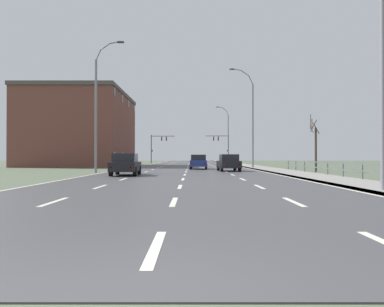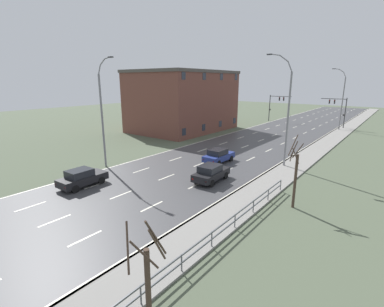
% 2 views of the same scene
% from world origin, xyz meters
% --- Properties ---
extents(ground_plane, '(160.00, 160.00, 0.12)m').
position_xyz_m(ground_plane, '(0.00, 48.00, -0.06)').
color(ground_plane, '#4C5642').
extents(road_asphalt_strip, '(14.00, 120.00, 0.03)m').
position_xyz_m(road_asphalt_strip, '(0.00, 59.99, 0.01)').
color(road_asphalt_strip, '#3D3D3F').
rests_on(road_asphalt_strip, ground).
extents(sidewalk_right, '(3.00, 120.00, 0.12)m').
position_xyz_m(sidewalk_right, '(8.43, 60.00, 0.06)').
color(sidewalk_right, gray).
rests_on(sidewalk_right, ground).
extents(guardrail, '(0.07, 28.46, 1.00)m').
position_xyz_m(guardrail, '(9.85, 18.02, 0.71)').
color(guardrail, '#515459').
rests_on(guardrail, ground).
extents(street_lamp_foreground, '(2.45, 0.24, 11.26)m').
position_xyz_m(street_lamp_foreground, '(7.46, 10.22, 5.52)').
color(street_lamp_foreground, slate).
rests_on(street_lamp_foreground, ground).
extents(street_lamp_midground, '(2.80, 0.24, 11.65)m').
position_xyz_m(street_lamp_midground, '(7.42, 39.33, 5.67)').
color(street_lamp_midground, slate).
rests_on(street_lamp_midground, ground).
extents(street_lamp_distant, '(2.47, 0.24, 11.18)m').
position_xyz_m(street_lamp_distant, '(7.45, 68.44, 5.48)').
color(street_lamp_distant, slate).
rests_on(street_lamp_distant, ground).
extents(street_lamp_left_bank, '(2.46, 0.24, 11.16)m').
position_xyz_m(street_lamp_left_bank, '(-7.45, 27.68, 5.47)').
color(street_lamp_left_bank, slate).
rests_on(street_lamp_left_bank, ground).
extents(traffic_signal_right, '(4.68, 0.36, 5.82)m').
position_xyz_m(traffic_signal_right, '(6.76, 70.95, 3.99)').
color(traffic_signal_right, '#38383A').
rests_on(traffic_signal_right, ground).
extents(traffic_signal_left, '(4.91, 0.36, 5.88)m').
position_xyz_m(traffic_signal_left, '(-6.69, 72.58, 4.04)').
color(traffic_signal_left, '#38383A').
rests_on(traffic_signal_left, ground).
extents(car_near_right, '(1.94, 4.15, 1.57)m').
position_xyz_m(car_near_right, '(1.24, 36.28, 0.80)').
color(car_near_right, navy).
rests_on(car_near_right, ground).
extents(car_distant, '(2.00, 4.19, 1.57)m').
position_xyz_m(car_distant, '(3.92, 30.70, 0.80)').
color(car_distant, black).
rests_on(car_distant, ground).
extents(car_far_right, '(1.92, 4.15, 1.57)m').
position_xyz_m(car_far_right, '(-4.20, 22.83, 0.80)').
color(car_far_right, black).
rests_on(car_far_right, ground).
extents(brick_building, '(13.31, 18.47, 10.75)m').
position_xyz_m(brick_building, '(-15.84, 50.99, 5.38)').
color(brick_building, brown).
rests_on(brick_building, ground).
extents(bare_tree_mid, '(0.83, 1.04, 5.26)m').
position_xyz_m(bare_tree_mid, '(11.65, 29.77, 2.34)').
color(bare_tree_mid, '#423328').
rests_on(bare_tree_mid, ground).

